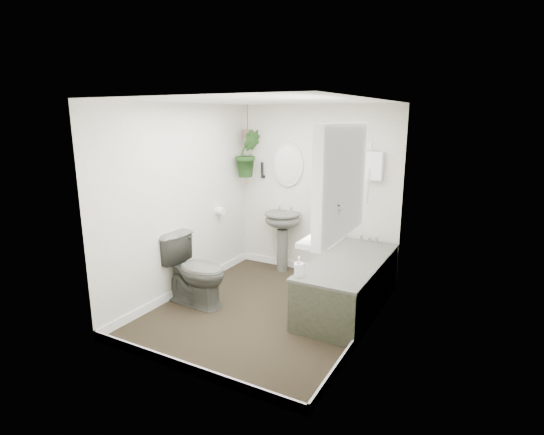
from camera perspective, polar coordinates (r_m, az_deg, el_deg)
The scene contains 22 objects.
floor at distance 4.95m, azimuth -0.85°, elevation -12.38°, with size 2.30×2.80×0.02m, color black.
ceiling at distance 4.46m, azimuth -0.96°, elevation 15.54°, with size 2.30×2.80×0.02m, color white.
wall_back at distance 5.81m, azimuth 5.97°, elevation 3.51°, with size 2.30×0.02×2.30m, color silver.
wall_front at distance 3.45m, azimuth -12.53°, elevation -3.70°, with size 2.30×0.02×2.30m, color silver.
wall_left at distance 5.22m, azimuth -12.05°, elevation 2.15°, with size 0.02×2.80×2.30m, color silver.
wall_right at distance 4.14m, azimuth 13.23°, elevation -0.88°, with size 0.02×2.80×2.30m, color silver.
skirting at distance 4.93m, azimuth -0.85°, elevation -11.75°, with size 2.30×2.80×0.10m, color white.
bathtub at distance 4.96m, azimuth 10.23°, elevation -8.78°, with size 0.72×1.72×0.58m, color #4E5048, non-canonical shape.
bath_screen at distance 5.24m, azimuth 8.97°, elevation 3.76°, with size 0.04×0.72×1.40m, color silver, non-canonical shape.
shower_box at distance 5.43m, azimuth 13.64°, elevation 6.77°, with size 0.20×0.10×0.35m, color white.
oval_mirror at distance 5.90m, azimuth 2.12°, elevation 7.16°, with size 0.46×0.03×0.62m, color beige.
wall_sconce at distance 6.09m, azimuth -1.32°, elevation 6.41°, with size 0.04×0.04×0.22m, color black.
toilet_roll_holder at distance 5.78m, azimuth -6.98°, elevation 0.89°, with size 0.11×0.11×0.11m, color white.
window_recess at distance 3.40m, azimuth 9.33°, elevation 4.84°, with size 0.08×1.00×0.90m, color white.
window_sill at distance 3.51m, azimuth 8.00°, elevation -1.85°, with size 0.18×1.00×0.04m, color white.
window_blinds at distance 3.42m, azimuth 8.62°, elevation 4.91°, with size 0.01×0.86×0.76m, color white.
toilet at distance 5.03m, azimuth -10.34°, elevation -6.94°, with size 0.46×0.81×0.82m, color #4E5048.
pedestal_sink at distance 5.99m, azimuth 1.40°, elevation -3.27°, with size 0.50×0.42×0.85m, color #4E5048, non-canonical shape.
sill_plant at distance 3.36m, azimuth 7.84°, elevation 0.02°, with size 0.23×0.20×0.25m, color black.
hanging_plant at distance 5.96m, azimuth -3.27°, elevation 8.59°, with size 0.36×0.29×0.65m, color black.
soap_bottle at distance 4.28m, azimuth 3.62°, elevation -6.60°, with size 0.09×0.09×0.20m, color black.
hanging_pot at distance 5.94m, azimuth -3.31°, elevation 11.14°, with size 0.16×0.16×0.12m, color #4D3C32.
Camera 1 is at (2.20, -3.88, 2.15)m, focal length 28.00 mm.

